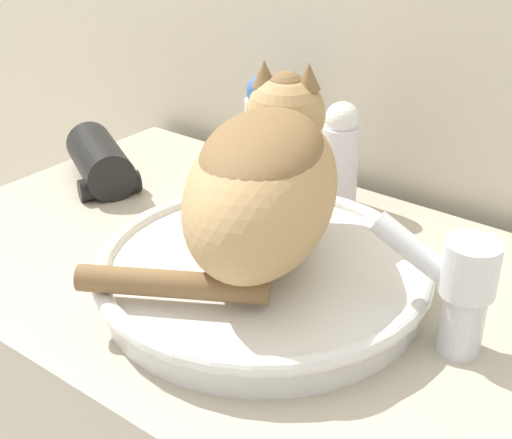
{
  "coord_description": "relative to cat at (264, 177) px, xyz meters",
  "views": [
    {
      "loc": [
        0.36,
        -0.31,
        1.33
      ],
      "look_at": [
        -0.05,
        0.22,
        0.98
      ],
      "focal_mm": 50.0,
      "sensor_mm": 36.0,
      "label": 1
    }
  ],
  "objects": [
    {
      "name": "lotion_bottle_white",
      "position": [
        -0.18,
        0.23,
        -0.06
      ],
      "size": [
        0.05,
        0.05,
        0.16
      ],
      "color": "silver",
      "rests_on": "vanity_counter"
    },
    {
      "name": "deodorant_stick",
      "position": [
        -0.05,
        0.23,
        -0.06
      ],
      "size": [
        0.05,
        0.05,
        0.15
      ],
      "color": "silver",
      "rests_on": "vanity_counter"
    },
    {
      "name": "sink_basin",
      "position": [
        0.0,
        -0.01,
        -0.11
      ],
      "size": [
        0.38,
        0.38,
        0.05
      ],
      "color": "silver",
      "rests_on": "vanity_counter"
    },
    {
      "name": "faucet",
      "position": [
        0.21,
        0.03,
        -0.07
      ],
      "size": [
        0.13,
        0.06,
        0.13
      ],
      "rotation": [
        0.0,
        0.0,
        -2.98
      ],
      "color": "silver",
      "rests_on": "vanity_counter"
    },
    {
      "name": "hair_dryer",
      "position": [
        -0.37,
        0.08,
        -0.11
      ],
      "size": [
        0.18,
        0.14,
        0.07
      ],
      "rotation": [
        0.0,
        0.0,
        2.64
      ],
      "color": "black",
      "rests_on": "vanity_counter"
    },
    {
      "name": "cat",
      "position": [
        0.0,
        0.0,
        0.0
      ],
      "size": [
        0.25,
        0.34,
        0.19
      ],
      "rotation": [
        0.0,
        0.0,
        1.98
      ],
      "color": "tan",
      "rests_on": "sink_basin"
    }
  ]
}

